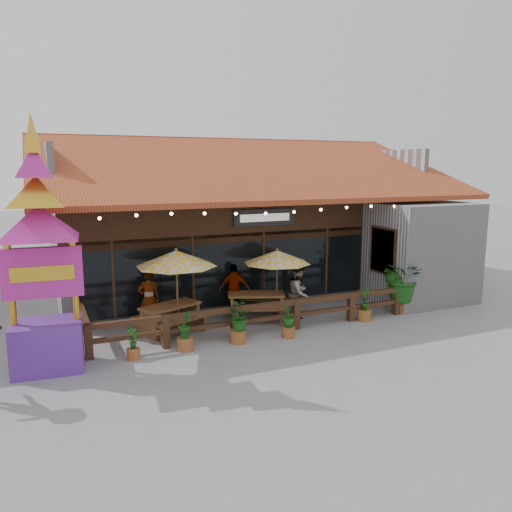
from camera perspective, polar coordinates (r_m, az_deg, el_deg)
name	(u,v)px	position (r m, az deg, el deg)	size (l,w,h in m)	color
ground	(302,322)	(16.04, 5.29, -7.56)	(100.00, 100.00, 0.00)	gray
restaurant_building	(234,230)	(21.56, -2.57, 3.02)	(15.50, 14.73, 6.09)	#B0B0B5
patio_railing	(239,314)	(14.70, -1.92, -6.66)	(10.00, 2.60, 0.92)	#432A18
umbrella_left	(176,259)	(14.73, -9.09, -0.32)	(3.15, 3.15, 2.55)	brown
umbrella_right	(277,257)	(16.01, 2.42, -0.12)	(2.47, 2.47, 2.31)	brown
picnic_table_left	(170,314)	(15.11, -9.76, -6.51)	(2.22, 2.10, 0.85)	brown
picnic_table_right	(256,302)	(16.15, 0.03, -5.23)	(2.23, 2.09, 0.86)	brown
thai_sign_tower	(39,229)	(12.60, -23.55, 2.87)	(2.62, 2.62, 6.52)	#5C2999
tropical_plant	(401,279)	(17.46, 16.19, -2.49)	(1.82, 1.90, 2.04)	brown
diner_a	(149,299)	(15.58, -12.14, -4.82)	(0.66, 0.43, 1.80)	#332210
diner_b	(299,293)	(15.95, 4.95, -4.23)	(0.89, 0.69, 1.83)	#332210
diner_c	(234,290)	(16.49, -2.48, -3.89)	(1.02, 0.42, 1.74)	#332210
planter_a	(133,346)	(13.31, -13.88, -9.92)	(0.37, 0.35, 0.86)	brown
planter_b	(185,333)	(13.62, -8.11, -8.70)	(0.48, 0.51, 1.07)	brown
planter_c	(238,321)	(14.02, -2.08, -7.43)	(0.87, 0.89, 1.12)	brown
planter_d	(288,321)	(14.52, 3.72, -7.48)	(0.52, 0.52, 0.97)	brown
planter_e	(364,307)	(16.40, 12.28, -5.70)	(0.44, 0.44, 1.08)	brown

